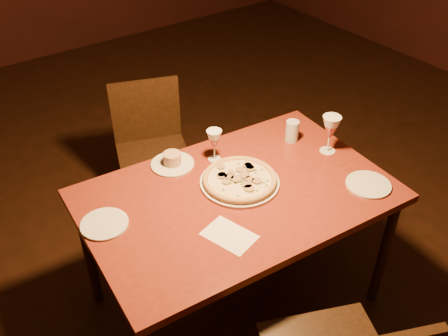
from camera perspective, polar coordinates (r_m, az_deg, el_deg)
floor at (r=2.89m, az=4.87°, el=-10.74°), size 7.00×7.00×0.00m
dining_table at (r=2.25m, az=1.52°, el=-4.08°), size 1.41×0.97×0.72m
chair_far at (r=2.98m, az=-8.30°, el=2.55°), size 0.52×0.52×0.84m
pizza_plate at (r=2.24m, az=1.81°, el=-1.34°), size 0.36×0.36×0.04m
ramekin_saucer at (r=2.37m, az=-5.93°, el=0.77°), size 0.21×0.21×0.07m
wine_glass_far at (r=2.36m, az=-1.11°, el=2.61°), size 0.07×0.07×0.16m
wine_glass_right at (r=2.46m, az=12.00°, el=3.77°), size 0.09×0.09×0.20m
water_tumbler at (r=2.54m, az=7.79°, el=4.21°), size 0.07×0.07×0.11m
side_plate_left at (r=2.10m, az=-13.51°, el=-6.23°), size 0.20×0.20×0.01m
side_plate_near at (r=2.33m, az=16.17°, el=-1.84°), size 0.20×0.20×0.01m
menu_card at (r=2.00m, az=0.61°, el=-7.71°), size 0.19×0.23×0.00m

